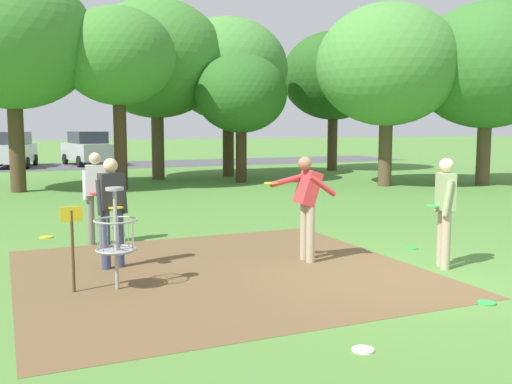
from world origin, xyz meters
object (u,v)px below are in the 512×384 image
(parked_car_leftmost, at_px, (13,150))
(parked_car_center_left, at_px, (88,148))
(tree_near_left, at_px, (333,76))
(tree_far_left, at_px, (487,66))
(player_waiting_right, at_px, (445,206))
(tree_mid_right, at_px, (228,70))
(player_waiting_left, at_px, (96,193))
(tree_far_center, at_px, (387,65))
(frisbee_by_tee, at_px, (412,248))
(frisbee_far_right, at_px, (363,350))
(frisbee_mid_grass, at_px, (487,303))
(tree_mid_left, at_px, (118,57))
(player_throwing, at_px, (307,201))
(disc_golf_basket, at_px, (111,235))
(tree_far_right, at_px, (156,59))
(player_foreground_watching, at_px, (112,206))
(tree_near_right, at_px, (12,40))
(frisbee_far_left, at_px, (46,237))
(tree_mid_center, at_px, (241,94))

(parked_car_leftmost, bearing_deg, parked_car_center_left, 2.41)
(tree_near_left, relative_size, tree_far_left, 1.01)
(player_waiting_right, bearing_deg, tree_mid_right, 80.64)
(parked_car_leftmost, bearing_deg, player_waiting_left, -87.28)
(tree_far_center, bearing_deg, frisbee_by_tee, -123.55)
(frisbee_far_right, xyz_separation_m, tree_mid_right, (5.74, 18.68, 4.51))
(tree_far_left, bearing_deg, player_waiting_left, -160.35)
(frisbee_mid_grass, height_order, tree_mid_left, tree_mid_left)
(tree_near_left, height_order, parked_car_center_left, tree_near_left)
(frisbee_far_right, distance_m, tree_near_left, 23.29)
(player_throwing, height_order, tree_mid_left, tree_mid_left)
(player_waiting_left, xyz_separation_m, tree_far_left, (14.63, 5.22, 3.35))
(disc_golf_basket, distance_m, parked_car_leftmost, 24.95)
(player_waiting_right, relative_size, frisbee_far_right, 7.70)
(tree_near_left, height_order, tree_far_center, tree_near_left)
(frisbee_mid_grass, bearing_deg, tree_far_center, 58.97)
(player_waiting_right, height_order, parked_car_center_left, parked_car_center_left)
(tree_near_left, relative_size, tree_far_center, 1.02)
(player_waiting_right, bearing_deg, frisbee_far_right, -142.65)
(tree_far_left, bearing_deg, tree_far_right, 145.99)
(player_foreground_watching, height_order, frisbee_by_tee, player_foreground_watching)
(frisbee_far_right, relative_size, tree_far_left, 0.03)
(player_waiting_left, distance_m, frisbee_mid_grass, 6.92)
(player_foreground_watching, bearing_deg, parked_car_center_left, 83.23)
(parked_car_leftmost, bearing_deg, frisbee_mid_grass, -79.83)
(disc_golf_basket, xyz_separation_m, tree_far_center, (11.42, 9.58, 3.55))
(disc_golf_basket, height_order, player_waiting_right, player_waiting_right)
(player_waiting_left, bearing_deg, player_throwing, -43.20)
(player_waiting_right, bearing_deg, tree_near_right, 112.86)
(player_waiting_left, bearing_deg, tree_mid_right, 59.30)
(disc_golf_basket, xyz_separation_m, parked_car_center_left, (3.06, 25.10, 0.17))
(player_foreground_watching, height_order, tree_mid_right, tree_mid_right)
(player_throwing, bearing_deg, player_waiting_left, 136.80)
(frisbee_far_left, xyz_separation_m, tree_mid_center, (7.71, 8.69, 3.36))
(disc_golf_basket, bearing_deg, tree_far_right, 73.63)
(player_waiting_left, bearing_deg, frisbee_by_tee, -27.55)
(player_waiting_right, height_order, parked_car_leftmost, parked_car_leftmost)
(frisbee_far_right, height_order, tree_near_left, tree_near_left)
(frisbee_by_tee, relative_size, tree_near_right, 0.03)
(disc_golf_basket, relative_size, parked_car_center_left, 0.31)
(parked_car_leftmost, bearing_deg, tree_mid_right, -48.29)
(player_waiting_right, distance_m, frisbee_mid_grass, 2.07)
(disc_golf_basket, distance_m, tree_near_left, 21.65)
(tree_near_left, distance_m, tree_far_right, 8.99)
(player_throwing, height_order, tree_mid_right, tree_mid_right)
(tree_mid_left, bearing_deg, parked_car_center_left, 87.22)
(tree_near_left, bearing_deg, tree_mid_right, -169.85)
(frisbee_far_right, bearing_deg, parked_car_center_left, 87.63)
(disc_golf_basket, bearing_deg, player_waiting_left, 85.09)
(tree_far_center, xyz_separation_m, parked_car_leftmost, (-12.19, 15.37, -3.39))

